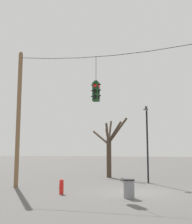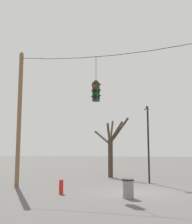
{
  "view_description": "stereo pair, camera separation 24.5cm",
  "coord_description": "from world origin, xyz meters",
  "px_view_note": "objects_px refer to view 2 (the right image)",
  "views": [
    {
      "loc": [
        3.21,
        -15.14,
        2.17
      ],
      "look_at": [
        -2.16,
        -0.25,
        4.39
      ],
      "focal_mm": 45.0,
      "sensor_mm": 36.0,
      "label": 1
    },
    {
      "loc": [
        3.44,
        -15.06,
        2.17
      ],
      "look_at": [
        -2.16,
        -0.25,
        4.39
      ],
      "focal_mm": 45.0,
      "sensor_mm": 36.0,
      "label": 2
    }
  ],
  "objects_px": {
    "traffic_light_near_left_pole": "(96,91)",
    "utility_pole_left": "(19,117)",
    "fire_hydrant": "(61,186)",
    "bare_tree": "(111,146)",
    "street_lamp": "(148,132)",
    "trash_bin": "(128,189)"
  },
  "relations": [
    {
      "from": "street_lamp",
      "to": "bare_tree",
      "type": "xyz_separation_m",
      "value": [
        -3.83,
        3.51,
        -0.92
      ]
    },
    {
      "from": "traffic_light_near_left_pole",
      "to": "trash_bin",
      "type": "bearing_deg",
      "value": -36.71
    },
    {
      "from": "utility_pole_left",
      "to": "bare_tree",
      "type": "relative_size",
      "value": 1.73
    },
    {
      "from": "traffic_light_near_left_pole",
      "to": "fire_hydrant",
      "type": "bearing_deg",
      "value": -128.3
    },
    {
      "from": "street_lamp",
      "to": "traffic_light_near_left_pole",
      "type": "bearing_deg",
      "value": -113.86
    },
    {
      "from": "street_lamp",
      "to": "utility_pole_left",
      "type": "bearing_deg",
      "value": -147.28
    },
    {
      "from": "utility_pole_left",
      "to": "street_lamp",
      "type": "distance_m",
      "value": 8.7
    },
    {
      "from": "utility_pole_left",
      "to": "traffic_light_near_left_pole",
      "type": "relative_size",
      "value": 3.25
    },
    {
      "from": "street_lamp",
      "to": "fire_hydrant",
      "type": "distance_m",
      "value": 7.82
    },
    {
      "from": "street_lamp",
      "to": "bare_tree",
      "type": "height_order",
      "value": "street_lamp"
    },
    {
      "from": "bare_tree",
      "to": "trash_bin",
      "type": "height_order",
      "value": "bare_tree"
    },
    {
      "from": "street_lamp",
      "to": "trash_bin",
      "type": "xyz_separation_m",
      "value": [
        0.18,
        -6.36,
        -3.08
      ]
    },
    {
      "from": "traffic_light_near_left_pole",
      "to": "trash_bin",
      "type": "xyz_separation_m",
      "value": [
        2.25,
        -1.68,
        -5.15
      ]
    },
    {
      "from": "traffic_light_near_left_pole",
      "to": "street_lamp",
      "type": "height_order",
      "value": "traffic_light_near_left_pole"
    },
    {
      "from": "fire_hydrant",
      "to": "bare_tree",
      "type": "bearing_deg",
      "value": 92.69
    },
    {
      "from": "utility_pole_left",
      "to": "street_lamp",
      "type": "relative_size",
      "value": 1.62
    },
    {
      "from": "traffic_light_near_left_pole",
      "to": "utility_pole_left",
      "type": "bearing_deg",
      "value": 180.0
    },
    {
      "from": "utility_pole_left",
      "to": "trash_bin",
      "type": "bearing_deg",
      "value": -12.65
    },
    {
      "from": "utility_pole_left",
      "to": "fire_hydrant",
      "type": "relative_size",
      "value": 11.46
    },
    {
      "from": "fire_hydrant",
      "to": "trash_bin",
      "type": "relative_size",
      "value": 0.86
    },
    {
      "from": "street_lamp",
      "to": "bare_tree",
      "type": "distance_m",
      "value": 5.27
    },
    {
      "from": "utility_pole_left",
      "to": "bare_tree",
      "type": "height_order",
      "value": "utility_pole_left"
    }
  ]
}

